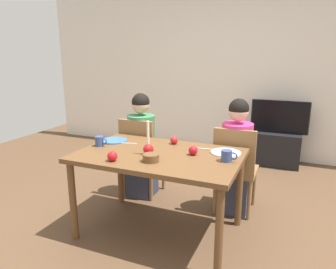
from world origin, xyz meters
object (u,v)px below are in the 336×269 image
Objects in this scene: person_right_child at (236,159)px; mug_left at (100,141)px; chair_left at (140,153)px; dining_table at (159,162)px; apple_by_left_plate at (112,156)px; mug_right at (227,156)px; apple_near_candle at (193,151)px; apple_by_right_mug at (174,140)px; bowl_walnuts at (151,158)px; person_left_child at (142,147)px; plate_left at (114,140)px; tv_stand at (277,149)px; tv at (280,117)px; candle_centerpiece at (148,147)px; plate_right at (226,153)px; chair_right at (235,165)px.

person_right_child is 9.61× the size of mug_left.
chair_left is at bearing 81.47° from mug_left.
dining_table is 17.06× the size of apple_by_left_plate.
mug_right is 0.30m from apple_near_candle.
apple_by_right_mug is (0.01, 0.32, 0.12)m from dining_table.
apple_by_right_mug is at bearing 91.37° from bowl_walnuts.
person_left_child reaches higher than plate_left.
mug_right reaches higher than tv_stand.
apple_near_candle is at bearing -103.95° from tv_stand.
apple_by_left_plate reaches higher than apple_by_right_mug.
tv is (1.34, 1.69, 0.20)m from chair_left.
apple_near_candle is at bearing 20.86° from candle_centerpiece.
plate_right is at bearing 40.95° from bowl_walnuts.
mug_left reaches higher than apple_by_right_mug.
chair_right is (0.55, 0.61, -0.15)m from dining_table.
apple_by_left_plate is (-0.81, -0.93, 0.28)m from chair_right.
mug_left is (-1.15, -0.65, 0.23)m from person_right_child.
plate_left is at bearing 81.55° from mug_left.
chair_left reaches higher than tv_stand.
person_left_child is (-1.05, 0.03, 0.06)m from chair_right.
person_right_child reaches higher than mug_right.
apple_by_right_mug is at bearing -29.19° from chair_left.
person_right_child is at bearing 49.39° from dining_table.
bowl_walnuts is at bearing -157.19° from mug_right.
tv is 10.75× the size of apple_by_right_mug.
apple_by_left_plate is at bearing -143.90° from apple_near_candle.
chair_right reaches higher than mug_right.
tv_stand is 2.18× the size of candle_centerpiece.
apple_by_left_plate is (-0.85, -0.35, -0.01)m from mug_right.
mug_left reaches higher than tv_stand.
plate_right is 0.53m from apple_by_right_mug.
chair_left is at bearing 145.83° from apple_near_candle.
plate_left is (-0.06, -0.42, 0.24)m from chair_left.
plate_left is at bearing 120.92° from apple_by_left_plate.
tv_stand is 2.70m from bowl_walnuts.
apple_by_left_plate is at bearing -130.00° from person_right_child.
candle_centerpiece is 0.53m from mug_left.
apple_by_right_mug is (0.61, 0.33, -0.01)m from mug_left.
chair_left reaches higher than bowl_walnuts.
tv_stand is 8.25× the size of apple_near_candle.
chair_right is at bearing 49.03° from apple_by_left_plate.
chair_left reaches higher than dining_table.
person_left_child is 2.16m from tv_stand.
mug_left is (-1.44, -2.31, 0.56)m from tv_stand.
chair_left is 1.06m from person_right_child.
person_right_child is 1.34m from mug_left.
plate_right is (-0.31, -2.08, 0.05)m from tv.
chair_right is 1.27m from apple_by_left_plate.
bowl_walnuts is at bearing -121.48° from person_right_child.
tv is 6.02× the size of bowl_walnuts.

